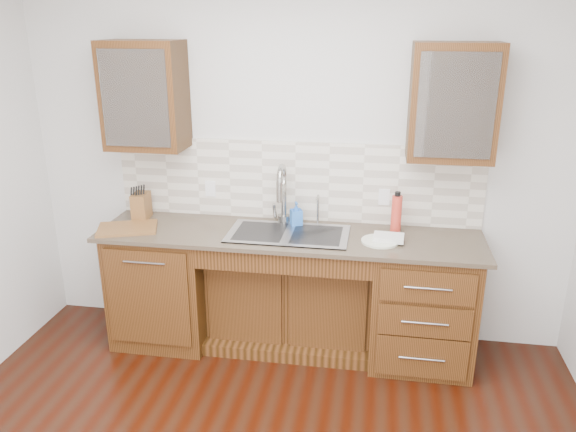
% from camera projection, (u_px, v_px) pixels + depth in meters
% --- Properties ---
extents(wall_back, '(4.00, 0.10, 2.70)m').
position_uv_depth(wall_back, '(297.00, 160.00, 4.14)').
color(wall_back, silver).
rests_on(wall_back, ground).
extents(base_cabinet_left, '(0.70, 0.62, 0.88)m').
position_uv_depth(base_cabinet_left, '(165.00, 283.00, 4.25)').
color(base_cabinet_left, '#593014').
rests_on(base_cabinet_left, ground).
extents(base_cabinet_center, '(1.20, 0.44, 0.70)m').
position_uv_depth(base_cabinet_center, '(291.00, 298.00, 4.22)').
color(base_cabinet_center, '#593014').
rests_on(base_cabinet_center, ground).
extents(base_cabinet_right, '(0.70, 0.62, 0.88)m').
position_uv_depth(base_cabinet_right, '(421.00, 303.00, 3.96)').
color(base_cabinet_right, '#593014').
rests_on(base_cabinet_right, ground).
extents(countertop, '(2.70, 0.65, 0.03)m').
position_uv_depth(countertop, '(289.00, 236.00, 3.94)').
color(countertop, '#84705B').
rests_on(countertop, base_cabinet_left).
extents(backsplash, '(2.70, 0.02, 0.59)m').
position_uv_depth(backsplash, '(296.00, 181.00, 4.13)').
color(backsplash, beige).
rests_on(backsplash, wall_back).
extents(sink, '(0.84, 0.46, 0.19)m').
position_uv_depth(sink, '(288.00, 246.00, 3.95)').
color(sink, '#9E9EA5').
rests_on(sink, countertop).
extents(faucet, '(0.04, 0.04, 0.40)m').
position_uv_depth(faucet, '(284.00, 197.00, 4.08)').
color(faucet, '#999993').
rests_on(faucet, countertop).
extents(filter_tap, '(0.02, 0.02, 0.24)m').
position_uv_depth(filter_tap, '(318.00, 209.00, 4.08)').
color(filter_tap, '#999993').
rests_on(filter_tap, countertop).
extents(upper_cabinet_left, '(0.55, 0.34, 0.75)m').
position_uv_depth(upper_cabinet_left, '(145.00, 96.00, 3.94)').
color(upper_cabinet_left, '#593014').
rests_on(upper_cabinet_left, wall_back).
extents(upper_cabinet_right, '(0.55, 0.34, 0.75)m').
position_uv_depth(upper_cabinet_right, '(453.00, 102.00, 3.62)').
color(upper_cabinet_right, '#593014').
rests_on(upper_cabinet_right, wall_back).
extents(outlet_left, '(0.08, 0.01, 0.12)m').
position_uv_depth(outlet_left, '(210.00, 189.00, 4.25)').
color(outlet_left, white).
rests_on(outlet_left, backsplash).
extents(outlet_right, '(0.08, 0.01, 0.12)m').
position_uv_depth(outlet_right, '(384.00, 197.00, 4.05)').
color(outlet_right, white).
rests_on(outlet_right, backsplash).
extents(soap_bottle, '(0.11, 0.11, 0.18)m').
position_uv_depth(soap_bottle, '(296.00, 214.00, 4.06)').
color(soap_bottle, blue).
rests_on(soap_bottle, countertop).
extents(water_bottle, '(0.09, 0.09, 0.27)m').
position_uv_depth(water_bottle, '(396.00, 214.00, 3.91)').
color(water_bottle, red).
rests_on(water_bottle, countertop).
extents(plate, '(0.33, 0.33, 0.01)m').
position_uv_depth(plate, '(380.00, 241.00, 3.78)').
color(plate, silver).
rests_on(plate, countertop).
extents(dish_towel, '(0.21, 0.16, 0.03)m').
position_uv_depth(dish_towel, '(389.00, 237.00, 3.78)').
color(dish_towel, silver).
rests_on(dish_towel, plate).
extents(knife_block, '(0.12, 0.19, 0.20)m').
position_uv_depth(knife_block, '(141.00, 206.00, 4.21)').
color(knife_block, brown).
rests_on(knife_block, countertop).
extents(cutting_board, '(0.48, 0.41, 0.02)m').
position_uv_depth(cutting_board, '(127.00, 228.00, 4.01)').
color(cutting_board, brown).
rests_on(cutting_board, countertop).
extents(cup_left_a, '(0.13, 0.13, 0.10)m').
position_uv_depth(cup_left_a, '(138.00, 103.00, 3.97)').
color(cup_left_a, silver).
rests_on(cup_left_a, upper_cabinet_left).
extents(cup_left_b, '(0.12, 0.12, 0.10)m').
position_uv_depth(cup_left_b, '(155.00, 103.00, 3.95)').
color(cup_left_b, white).
rests_on(cup_left_b, upper_cabinet_left).
extents(cup_right_a, '(0.18, 0.18, 0.10)m').
position_uv_depth(cup_right_a, '(433.00, 109.00, 3.65)').
color(cup_right_a, white).
rests_on(cup_right_a, upper_cabinet_right).
extents(cup_right_b, '(0.10, 0.10, 0.09)m').
position_uv_depth(cup_right_b, '(462.00, 111.00, 3.62)').
color(cup_right_b, white).
rests_on(cup_right_b, upper_cabinet_right).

